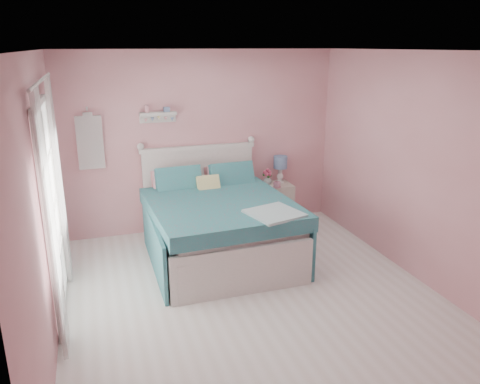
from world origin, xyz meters
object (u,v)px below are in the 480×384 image
bed (218,225)px  nightstand (276,203)px  teacup (277,185)px  table_lamp (280,164)px  vase (267,180)px

bed → nightstand: bearing=33.2°
bed → teacup: 1.33m
bed → table_lamp: (1.25, 0.93, 0.50)m
bed → teacup: bearing=29.1°
bed → nightstand: (1.17, 0.86, -0.10)m
table_lamp → teacup: table_lamp is taller
teacup → table_lamp: bearing=58.3°
bed → vase: bearing=38.0°
bed → vase: (1.04, 0.90, 0.28)m
nightstand → teacup: (-0.07, -0.16, 0.36)m
nightstand → bed: bearing=-143.9°
nightstand → vase: size_ratio=4.55×
table_lamp → vase: 0.31m
nightstand → vase: vase is taller
nightstand → table_lamp: (0.08, 0.07, 0.60)m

